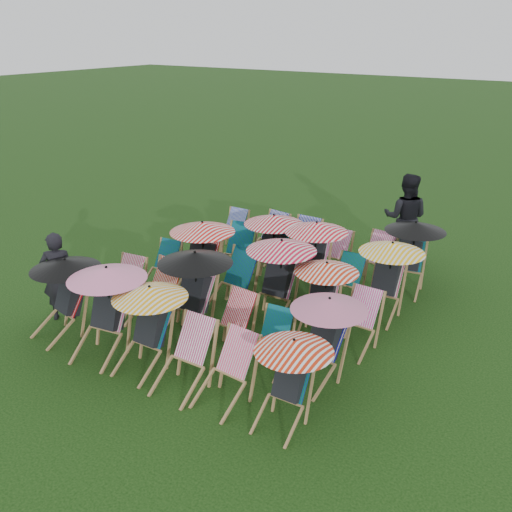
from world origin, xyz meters
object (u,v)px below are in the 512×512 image
Objects in this scene: deckchair_0 at (62,296)px; deckchair_29 at (409,255)px; person_rear at (405,218)px; deckchair_5 at (287,381)px; person_left at (59,276)px.

deckchair_0 is 6.13m from deckchair_29.
deckchair_5 is at bearing 83.75° from person_rear.
person_left reaches higher than deckchair_29.
deckchair_29 is 0.85× the size of person_left.
deckchair_0 is 0.60m from person_left.
person_left reaches higher than deckchair_0.
person_left is 6.90m from person_rear.
deckchair_29 is at bearing -178.94° from person_left.
person_left is at bearing 42.95° from person_rear.
deckchair_29 reaches higher than deckchair_0.
deckchair_29 is (-0.13, 4.62, 0.08)m from deckchair_5.
person_rear reaches higher than deckchair_0.
deckchair_5 is 0.62× the size of person_rear.
deckchair_0 reaches higher than deckchair_5.
deckchair_0 is 4.09m from deckchair_5.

